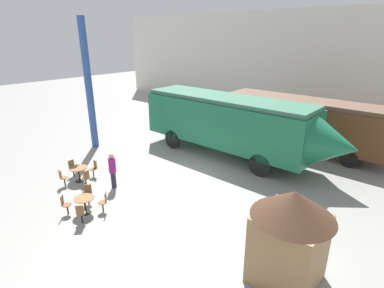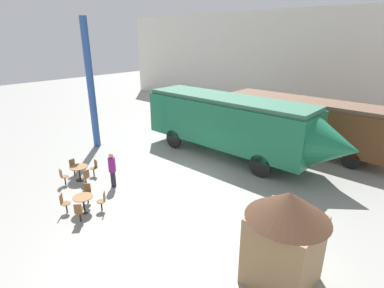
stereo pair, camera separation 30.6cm
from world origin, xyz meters
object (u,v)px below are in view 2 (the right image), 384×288
at_px(visitor_person, 112,169).
at_px(passenger_coach_wooden, 307,121).
at_px(streamlined_locomotive, 237,123).
at_px(ticket_kiosk, 285,234).
at_px(cafe_table_near, 79,169).
at_px(cafe_chair_0, 73,166).
at_px(cafe_table_mid, 83,200).

bearing_deg(visitor_person, passenger_coach_wooden, 66.58).
distance_m(streamlined_locomotive, ticket_kiosk, 9.62).
bearing_deg(visitor_person, streamlined_locomotive, 71.68).
height_order(cafe_table_near, cafe_chair_0, cafe_chair_0).
relative_size(passenger_coach_wooden, cafe_table_mid, 12.81).
relative_size(passenger_coach_wooden, streamlined_locomotive, 0.83).
relative_size(cafe_table_mid, ticket_kiosk, 0.27).
distance_m(cafe_chair_0, visitor_person, 2.77).
xyz_separation_m(streamlined_locomotive, cafe_chair_0, (-4.98, -7.69, -1.65)).
bearing_deg(visitor_person, cafe_chair_0, -165.90).
height_order(passenger_coach_wooden, ticket_kiosk, passenger_coach_wooden).
relative_size(cafe_table_near, cafe_table_mid, 1.09).
bearing_deg(cafe_table_near, visitor_person, 22.25).
bearing_deg(ticket_kiosk, cafe_table_mid, -165.59).
relative_size(streamlined_locomotive, visitor_person, 7.15).
relative_size(streamlined_locomotive, cafe_table_near, 14.22).
distance_m(cafe_table_near, cafe_chair_0, 0.82).
xyz_separation_m(streamlined_locomotive, cafe_table_mid, (-1.35, -9.13, -1.61)).
bearing_deg(cafe_table_mid, ticket_kiosk, 14.41).
height_order(streamlined_locomotive, cafe_table_near, streamlined_locomotive).
bearing_deg(cafe_table_mid, visitor_person, 115.05).
distance_m(streamlined_locomotive, cafe_chair_0, 9.31).
xyz_separation_m(streamlined_locomotive, ticket_kiosk, (6.43, -7.13, -0.48)).
bearing_deg(cafe_table_near, passenger_coach_wooden, 60.69).
bearing_deg(passenger_coach_wooden, visitor_person, -113.42).
xyz_separation_m(passenger_coach_wooden, cafe_table_mid, (-3.82, -13.19, -1.36)).
distance_m(streamlined_locomotive, cafe_table_mid, 9.37).
xyz_separation_m(cafe_table_mid, cafe_chair_0, (-3.63, 1.43, -0.04)).
height_order(cafe_table_mid, visitor_person, visitor_person).
height_order(streamlined_locomotive, cafe_table_mid, streamlined_locomotive).
distance_m(passenger_coach_wooden, cafe_table_near, 13.64).
relative_size(cafe_table_mid, visitor_person, 0.46).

